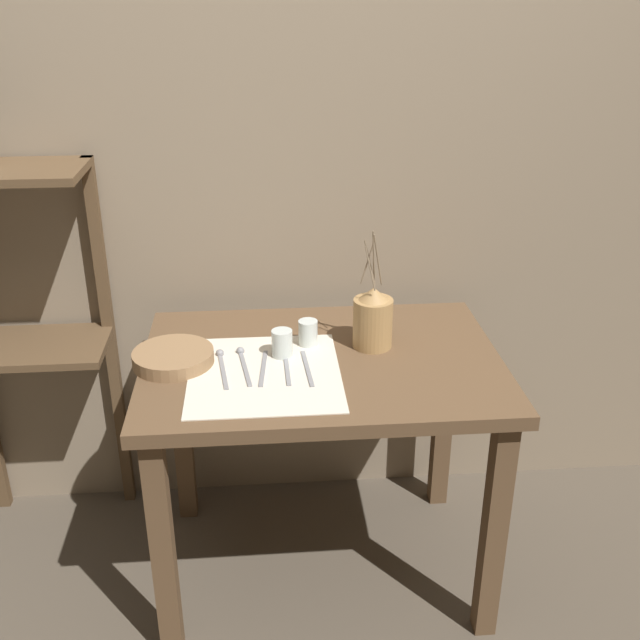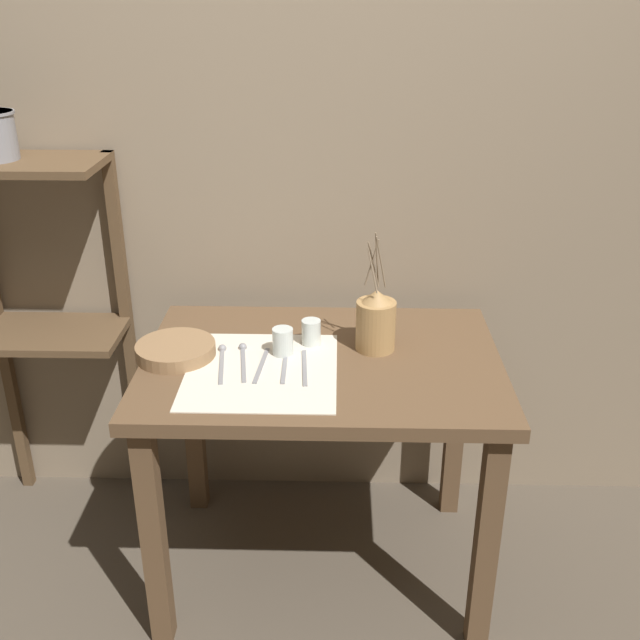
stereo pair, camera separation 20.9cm
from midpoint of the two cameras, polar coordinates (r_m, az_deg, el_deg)
ground_plane at (r=2.59m, az=2.56°, el=-18.16°), size 12.00×12.00×0.00m
stone_wall_back at (r=2.44m, az=2.93°, el=11.36°), size 7.00×0.06×2.40m
wooden_table at (r=2.20m, az=2.87°, el=-5.72°), size 1.03×0.73×0.77m
wooden_shelf_unit at (r=2.54m, az=-18.03°, el=2.76°), size 0.48×0.29×1.27m
linen_cloth at (r=2.08m, az=-1.60°, el=-3.93°), size 0.42×0.46×0.00m
pitcher_with_flowers at (r=2.18m, az=7.03°, el=-0.19°), size 0.12×0.12×0.36m
wooden_bowl at (r=2.17m, az=-8.25°, el=-2.36°), size 0.23×0.23×0.04m
glass_tumbler_near at (r=2.14m, az=-0.07°, el=-1.72°), size 0.06×0.06×0.08m
glass_tumbler_far at (r=2.20m, az=2.04°, el=-1.00°), size 0.06×0.06×0.08m
spoon_inner at (r=2.15m, az=-4.73°, el=-2.79°), size 0.04×0.22×0.02m
spoon_outer at (r=2.15m, az=-3.13°, el=-2.68°), size 0.05×0.22×0.02m
fork_outer at (r=2.10m, az=-1.65°, el=-3.54°), size 0.03×0.21×0.00m
knife_center at (r=2.09m, az=0.15°, el=-3.56°), size 0.01×0.21×0.00m
fork_inner at (r=2.08m, az=1.70°, el=-3.72°), size 0.02×0.21×0.00m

